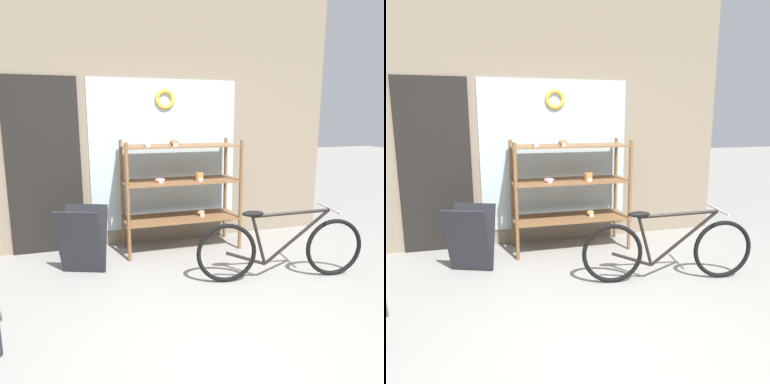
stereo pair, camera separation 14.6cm
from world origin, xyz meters
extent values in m
plane|color=gray|center=(0.00, 0.00, 0.00)|extent=(30.00, 30.00, 0.00)
cube|color=gray|center=(0.00, 2.44, 1.87)|extent=(5.03, 0.08, 3.74)
cube|color=silver|center=(0.20, 2.39, 1.15)|extent=(1.91, 0.02, 1.90)
cube|color=black|center=(-1.27, 2.38, 1.05)|extent=(0.84, 0.03, 2.10)
torus|color=gold|center=(0.20, 2.37, 1.85)|extent=(0.26, 0.06, 0.26)
cylinder|color=brown|center=(-0.38, 1.78, 0.68)|extent=(0.04, 0.04, 1.36)
cylinder|color=brown|center=(1.00, 1.78, 0.68)|extent=(0.04, 0.04, 1.36)
cylinder|color=brown|center=(-0.38, 2.27, 0.68)|extent=(0.04, 0.04, 1.36)
cylinder|color=brown|center=(1.00, 2.27, 0.68)|extent=(0.04, 0.04, 1.36)
cube|color=brown|center=(0.31, 2.03, 0.40)|extent=(1.43, 0.54, 0.02)
cube|color=brown|center=(0.31, 2.03, 0.86)|extent=(1.43, 0.54, 0.02)
cube|color=brown|center=(0.31, 2.03, 1.29)|extent=(1.43, 0.54, 0.02)
ellipsoid|color=brown|center=(0.20, 1.92, 1.34)|extent=(0.11, 0.09, 0.07)
cube|color=white|center=(0.20, 1.86, 1.32)|extent=(0.05, 0.00, 0.04)
cylinder|color=#C67F42|center=(0.52, 1.94, 0.92)|extent=(0.10, 0.10, 0.09)
cube|color=white|center=(0.52, 1.88, 0.89)|extent=(0.05, 0.00, 0.04)
ellipsoid|color=#AD7F4C|center=(0.57, 2.02, 0.44)|extent=(0.10, 0.08, 0.07)
cube|color=white|center=(0.57, 1.96, 0.42)|extent=(0.05, 0.00, 0.04)
ellipsoid|color=beige|center=(-0.13, 1.90, 1.33)|extent=(0.09, 0.08, 0.06)
cube|color=white|center=(-0.13, 1.84, 1.32)|extent=(0.05, 0.00, 0.04)
torus|color=pink|center=(0.03, 1.98, 0.89)|extent=(0.12, 0.12, 0.04)
cube|color=white|center=(0.03, 1.91, 0.89)|extent=(0.05, 0.00, 0.04)
torus|color=black|center=(0.46, 0.92, 0.31)|extent=(0.61, 0.14, 0.61)
torus|color=black|center=(1.59, 0.74, 0.31)|extent=(0.61, 0.14, 0.61)
cylinder|color=black|center=(1.18, 0.81, 0.44)|extent=(0.67, 0.14, 0.57)
cylinder|color=black|center=(1.11, 0.82, 0.69)|extent=(0.80, 0.16, 0.07)
cylinder|color=black|center=(0.79, 0.87, 0.42)|extent=(0.18, 0.06, 0.51)
cylinder|color=black|center=(0.66, 0.89, 0.24)|extent=(0.41, 0.10, 0.17)
ellipsoid|color=black|center=(0.72, 0.88, 0.70)|extent=(0.23, 0.12, 0.06)
cylinder|color=#B2B2B7|center=(1.51, 0.76, 0.73)|extent=(0.10, 0.46, 0.02)
cube|color=#232328|center=(-0.93, 1.53, 0.36)|extent=(0.50, 0.35, 0.70)
cube|color=#232328|center=(-0.86, 1.69, 0.36)|extent=(0.50, 0.35, 0.70)
camera|label=1|loc=(-0.92, -2.33, 1.64)|focal=35.00mm
camera|label=2|loc=(-0.78, -2.38, 1.64)|focal=35.00mm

